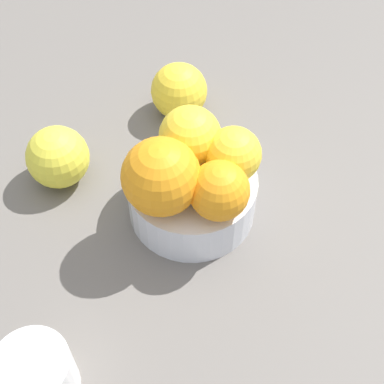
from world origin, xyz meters
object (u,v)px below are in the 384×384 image
object	(u,v)px
orange_in_bowl_1	(161,177)
orange_in_bowl_3	(233,154)
fruit_bowl	(192,196)
orange_loose_0	(58,157)
orange_in_bowl_2	(219,191)
orange_in_bowl_0	(188,137)
orange_loose_1	(179,91)
ceramic_cup	(37,376)

from	to	relation	value
orange_in_bowl_1	orange_in_bowl_3	xyz separation A→B (cm)	(-7.88, -3.48, -1.06)
orange_in_bowl_1	fruit_bowl	bearing A→B (deg)	-140.03
fruit_bowl	orange_loose_0	distance (cm)	16.83
orange_in_bowl_1	orange_in_bowl_2	world-z (taller)	orange_in_bowl_1
fruit_bowl	orange_in_bowl_0	distance (cm)	7.22
orange_in_bowl_0	orange_loose_0	world-z (taller)	orange_in_bowl_0
orange_in_bowl_2	orange_loose_0	xyz separation A→B (cm)	(18.18, -10.31, -5.05)
orange_in_bowl_0	orange_in_bowl_2	distance (cm)	7.98
orange_in_bowl_3	orange_loose_0	bearing A→B (deg)	-14.91
orange_in_bowl_3	orange_loose_0	distance (cm)	21.48
orange_in_bowl_3	orange_loose_1	bearing A→B (deg)	-72.41
orange_in_bowl_3	orange_loose_1	distance (cm)	17.63
orange_in_bowl_2	ceramic_cup	size ratio (longest dim) A/B	0.90
fruit_bowl	orange_loose_1	distance (cm)	16.83
orange_in_bowl_2	orange_loose_0	world-z (taller)	orange_in_bowl_2
fruit_bowl	orange_in_bowl_3	world-z (taller)	orange_in_bowl_3
ceramic_cup	orange_in_bowl_1	bearing A→B (deg)	-125.35
orange_loose_1	orange_in_bowl_0	bearing A→B (deg)	91.38
fruit_bowl	orange_in_bowl_0	bearing A→B (deg)	-85.35
orange_loose_0	ceramic_cup	bearing A→B (deg)	90.11
orange_loose_1	ceramic_cup	bearing A→B (deg)	67.83
fruit_bowl	orange_in_bowl_1	distance (cm)	8.35
orange_in_bowl_0	ceramic_cup	distance (cm)	28.57
orange_in_bowl_2	orange_in_bowl_0	bearing A→B (deg)	-69.71
orange_in_bowl_2	orange_loose_0	size ratio (longest dim) A/B	0.85
orange_in_bowl_2	ceramic_cup	xyz separation A→B (cm)	(18.12, 15.84, -5.76)
fruit_bowl	orange_in_bowl_0	world-z (taller)	orange_in_bowl_0
fruit_bowl	ceramic_cup	xyz separation A→B (cm)	(15.62, 20.10, 0.39)
orange_in_bowl_0	orange_in_bowl_3	size ratio (longest dim) A/B	1.13
fruit_bowl	ceramic_cup	size ratio (longest dim) A/B	2.09
fruit_bowl	orange_in_bowl_3	bearing A→B (deg)	-171.57
orange_in_bowl_3	ceramic_cup	bearing A→B (deg)	45.88
fruit_bowl	orange_in_bowl_2	bearing A→B (deg)	120.44
orange_in_bowl_2	orange_in_bowl_3	bearing A→B (deg)	-112.25
orange_in_bowl_1	ceramic_cup	size ratio (longest dim) A/B	1.17
orange_in_bowl_2	orange_loose_1	distance (cm)	21.87
orange_in_bowl_1	orange_loose_1	world-z (taller)	orange_in_bowl_1
orange_in_bowl_3	orange_loose_1	size ratio (longest dim) A/B	0.83
orange_in_bowl_2	orange_in_bowl_3	xyz separation A→B (cm)	(-2.02, -4.93, -0.10)
orange_in_bowl_2	orange_loose_1	bearing A→B (deg)	-81.64
orange_in_bowl_2	orange_loose_1	size ratio (longest dim) A/B	0.85
orange_in_bowl_1	orange_loose_1	xyz separation A→B (cm)	(-2.77, -19.60, -6.04)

